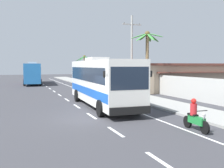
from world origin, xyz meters
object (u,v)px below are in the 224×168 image
object	(u,v)px
motorcycle_beside_bus	(99,87)
pedestrian_near_kerb	(131,84)
coach_bus_far_lane	(33,73)
utility_pole_mid	(132,52)
roadside_building	(177,76)
motorcycle_trailing	(195,117)
palm_second	(85,62)
palm_nearest	(147,51)
coach_bus_foreground	(102,81)

from	to	relation	value
motorcycle_beside_bus	pedestrian_near_kerb	distance (m)	3.82
coach_bus_far_lane	utility_pole_mid	bearing A→B (deg)	-59.28
utility_pole_mid	roadside_building	world-z (taller)	utility_pole_mid
motorcycle_beside_bus	utility_pole_mid	bearing A→B (deg)	1.19
motorcycle_trailing	palm_second	size ratio (longest dim) A/B	0.37
palm_second	pedestrian_near_kerb	bearing A→B (deg)	-93.06
coach_bus_far_lane	motorcycle_beside_bus	world-z (taller)	coach_bus_far_lane
motorcycle_trailing	utility_pole_mid	xyz separation A→B (m)	(5.04, 18.33, 4.12)
palm_nearest	motorcycle_beside_bus	bearing A→B (deg)	136.13
roadside_building	motorcycle_beside_bus	bearing A→B (deg)	-176.16
coach_bus_foreground	motorcycle_beside_bus	distance (m)	10.06
coach_bus_foreground	pedestrian_near_kerb	world-z (taller)	coach_bus_foreground
motorcycle_trailing	coach_bus_foreground	bearing A→B (deg)	102.36
palm_nearest	utility_pole_mid	bearing A→B (deg)	89.11
roadside_building	coach_bus_foreground	bearing A→B (deg)	-143.29
palm_nearest	coach_bus_far_lane	bearing A→B (deg)	115.61
pedestrian_near_kerb	utility_pole_mid	size ratio (longest dim) A/B	0.19
motorcycle_beside_bus	palm_nearest	distance (m)	6.99
motorcycle_trailing	utility_pole_mid	size ratio (longest dim) A/B	0.22
coach_bus_far_lane	motorcycle_beside_bus	size ratio (longest dim) A/B	6.21
coach_bus_far_lane	roadside_building	distance (m)	24.02
coach_bus_foreground	motorcycle_beside_bus	size ratio (longest dim) A/B	5.77
coach_bus_foreground	pedestrian_near_kerb	xyz separation A→B (m)	(5.83, 7.35, -0.91)
palm_second	utility_pole_mid	bearing A→B (deg)	-90.68
coach_bus_far_lane	palm_nearest	world-z (taller)	palm_nearest
roadside_building	motorcycle_trailing	bearing A→B (deg)	-122.16
palm_second	roadside_building	bearing A→B (deg)	-73.98
pedestrian_near_kerb	roadside_building	world-z (taller)	roadside_building
motorcycle_beside_bus	roadside_building	distance (m)	11.15
coach_bus_foreground	palm_nearest	size ratio (longest dim) A/B	1.69
coach_bus_foreground	roadside_building	size ratio (longest dim) A/B	0.68
coach_bus_foreground	roadside_building	xyz separation A→B (m)	(13.84, 10.32, -0.26)
roadside_building	palm_second	bearing A→B (deg)	106.02
utility_pole_mid	palm_nearest	bearing A→B (deg)	-90.89
pedestrian_near_kerb	palm_second	size ratio (longest dim) A/B	0.33
coach_bus_far_lane	coach_bus_foreground	bearing A→B (deg)	-82.86
pedestrian_near_kerb	motorcycle_trailing	bearing A→B (deg)	30.77
utility_pole_mid	roadside_building	bearing A→B (deg)	5.43
pedestrian_near_kerb	palm_second	bearing A→B (deg)	-138.48
utility_pole_mid	palm_second	xyz separation A→B (m)	(0.28, 23.70, -0.95)
motorcycle_beside_bus	motorcycle_trailing	size ratio (longest dim) A/B	1.00
motorcycle_beside_bus	utility_pole_mid	distance (m)	5.87
motorcycle_trailing	utility_pole_mid	world-z (taller)	utility_pole_mid
motorcycle_trailing	palm_nearest	bearing A→B (deg)	70.80
motorcycle_beside_bus	coach_bus_foreground	bearing A→B (deg)	-106.12
coach_bus_foreground	roadside_building	bearing A→B (deg)	36.71
motorcycle_beside_bus	roadside_building	world-z (taller)	roadside_building
coach_bus_far_lane	motorcycle_trailing	xyz separation A→B (m)	(5.29, -35.72, -1.30)
utility_pole_mid	coach_bus_far_lane	bearing A→B (deg)	120.72
coach_bus_foreground	pedestrian_near_kerb	distance (m)	9.42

